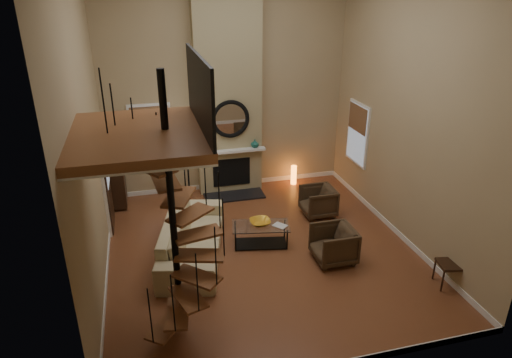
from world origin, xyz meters
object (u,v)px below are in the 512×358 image
object	(u,v)px
armchair_far	(337,244)
coffee_table	(261,233)
side_chair	(456,260)
floor_lamp	(187,153)
sofa	(192,237)
hutch	(115,169)
armchair_near	(321,201)
accent_lamp	(294,175)

from	to	relation	value
armchair_far	coffee_table	bearing A→B (deg)	-124.91
armchair_far	side_chair	world-z (taller)	side_chair
floor_lamp	coffee_table	bearing A→B (deg)	-59.19
side_chair	sofa	bearing A→B (deg)	153.34
hutch	coffee_table	xyz separation A→B (m)	(2.85, -2.63, -0.67)
armchair_near	coffee_table	distance (m)	1.93
armchair_near	coffee_table	xyz separation A→B (m)	(-1.69, -0.92, -0.07)
armchair_far	hutch	bearing A→B (deg)	-130.26
armchair_far	coffee_table	xyz separation A→B (m)	(-1.28, 0.90, -0.07)
armchair_near	armchair_far	size ratio (longest dim) A/B	0.95
coffee_table	side_chair	distance (m)	3.68
hutch	floor_lamp	distance (m)	1.82
floor_lamp	side_chair	xyz separation A→B (m)	(4.16, -4.20, -0.89)
armchair_near	accent_lamp	bearing A→B (deg)	-178.97
floor_lamp	side_chair	bearing A→B (deg)	-45.30
coffee_table	armchair_near	bearing A→B (deg)	28.66
side_chair	coffee_table	bearing A→B (deg)	143.53
floor_lamp	accent_lamp	xyz separation A→B (m)	(2.86, 0.74, -1.16)
accent_lamp	coffee_table	bearing A→B (deg)	-121.09
armchair_far	accent_lamp	world-z (taller)	armchair_far
coffee_table	accent_lamp	xyz separation A→B (m)	(1.66, 2.76, -0.03)
armchair_far	floor_lamp	bearing A→B (deg)	-139.34
armchair_near	floor_lamp	bearing A→B (deg)	-110.56
sofa	accent_lamp	xyz separation A→B (m)	(3.06, 2.75, -0.15)
side_chair	floor_lamp	bearing A→B (deg)	134.70
accent_lamp	sofa	bearing A→B (deg)	-138.02
hutch	sofa	distance (m)	3.05
armchair_near	coffee_table	size ratio (longest dim) A/B	0.59
hutch	armchair_near	world-z (taller)	hutch
hutch	armchair_near	bearing A→B (deg)	-20.60
armchair_near	armchair_far	world-z (taller)	armchair_far
hutch	side_chair	bearing A→B (deg)	-39.66
sofa	floor_lamp	bearing A→B (deg)	8.08
sofa	side_chair	xyz separation A→B (m)	(4.36, -2.19, 0.13)
floor_lamp	accent_lamp	distance (m)	3.18
armchair_far	side_chair	bearing A→B (deg)	52.82
accent_lamp	side_chair	size ratio (longest dim) A/B	0.57
armchair_near	floor_lamp	xyz separation A→B (m)	(-2.89, 1.09, 1.06)
armchair_near	coffee_table	world-z (taller)	armchair_near
armchair_far	side_chair	size ratio (longest dim) A/B	0.84
sofa	accent_lamp	distance (m)	4.12
sofa	armchair_far	world-z (taller)	sofa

